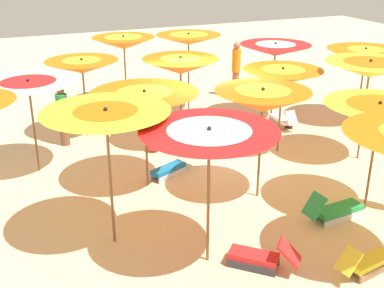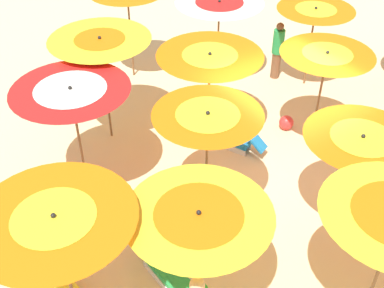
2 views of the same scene
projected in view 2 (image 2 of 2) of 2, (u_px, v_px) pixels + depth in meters
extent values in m
cube|color=beige|center=(277.00, 171.00, 10.66)|extent=(39.12, 39.12, 0.04)
cylinder|color=brown|center=(309.00, 51.00, 12.87)|extent=(0.05, 0.05, 1.94)
cone|color=orange|center=(315.00, 16.00, 12.27)|extent=(1.93, 1.93, 0.35)
cone|color=yellow|center=(315.00, 13.00, 12.22)|extent=(1.02, 1.02, 0.18)
sphere|color=black|center=(316.00, 8.00, 12.15)|extent=(0.07, 0.07, 0.07)
cylinder|color=brown|center=(218.00, 44.00, 13.11)|extent=(0.05, 0.05, 2.00)
cone|color=white|center=(219.00, 8.00, 12.49)|extent=(2.25, 2.25, 0.32)
cone|color=red|center=(219.00, 5.00, 12.44)|extent=(1.22, 1.22, 0.18)
sphere|color=black|center=(219.00, 1.00, 12.37)|extent=(0.07, 0.07, 0.07)
cylinder|color=brown|center=(131.00, 39.00, 13.14)|extent=(0.05, 0.05, 2.19)
cylinder|color=brown|center=(317.00, 106.00, 10.69)|extent=(0.05, 0.05, 2.13)
cone|color=orange|center=(326.00, 62.00, 10.02)|extent=(1.91, 1.91, 0.40)
cone|color=yellow|center=(327.00, 58.00, 9.96)|extent=(1.01, 1.01, 0.21)
sphere|color=black|center=(328.00, 52.00, 9.88)|extent=(0.07, 0.07, 0.07)
cylinder|color=brown|center=(209.00, 102.00, 11.00)|extent=(0.05, 0.05, 1.93)
cone|color=orange|center=(210.00, 63.00, 10.40)|extent=(2.26, 2.26, 0.39)
cone|color=yellow|center=(210.00, 59.00, 10.34)|extent=(1.17, 1.17, 0.20)
sphere|color=black|center=(210.00, 54.00, 10.26)|extent=(0.07, 0.07, 0.07)
cylinder|color=brown|center=(107.00, 95.00, 10.93)|extent=(0.05, 0.05, 2.26)
cone|color=yellow|center=(101.00, 48.00, 10.23)|extent=(2.13, 2.13, 0.42)
cone|color=orange|center=(100.00, 43.00, 10.16)|extent=(1.05, 1.05, 0.21)
sphere|color=black|center=(99.00, 38.00, 10.08)|extent=(0.07, 0.07, 0.07)
cylinder|color=brown|center=(349.00, 189.00, 8.78)|extent=(0.05, 0.05, 1.96)
cone|color=orange|center=(361.00, 146.00, 8.17)|extent=(1.95, 1.95, 0.36)
cone|color=yellow|center=(362.00, 142.00, 8.11)|extent=(1.06, 1.06, 0.19)
sphere|color=black|center=(363.00, 136.00, 8.04)|extent=(0.07, 0.07, 0.07)
cylinder|color=brown|center=(206.00, 171.00, 9.05)|extent=(0.05, 0.05, 2.09)
cone|color=orange|center=(208.00, 125.00, 8.40)|extent=(1.91, 1.91, 0.44)
cone|color=yellow|center=(208.00, 120.00, 8.34)|extent=(1.09, 1.09, 0.25)
sphere|color=black|center=(208.00, 113.00, 8.25)|extent=(0.07, 0.07, 0.07)
cylinder|color=brown|center=(80.00, 145.00, 9.60)|extent=(0.05, 0.05, 2.18)
cone|color=red|center=(72.00, 97.00, 8.93)|extent=(2.18, 2.18, 0.35)
cone|color=white|center=(71.00, 94.00, 8.88)|extent=(1.31, 1.31, 0.21)
sphere|color=black|center=(70.00, 88.00, 8.80)|extent=(0.07, 0.07, 0.07)
cylinder|color=brown|center=(376.00, 277.00, 7.14)|extent=(0.05, 0.05, 2.24)
cylinder|color=brown|center=(198.00, 270.00, 7.38)|extent=(0.05, 0.05, 2.00)
cone|color=yellow|center=(199.00, 224.00, 6.76)|extent=(2.07, 2.07, 0.41)
cone|color=orange|center=(199.00, 220.00, 6.70)|extent=(1.23, 1.23, 0.24)
sphere|color=black|center=(199.00, 212.00, 6.61)|extent=(0.07, 0.07, 0.07)
cylinder|color=brown|center=(69.00, 278.00, 7.19)|extent=(0.05, 0.05, 2.15)
cone|color=orange|center=(56.00, 228.00, 6.52)|extent=(2.21, 2.21, 0.40)
cone|color=yellow|center=(55.00, 222.00, 6.46)|extent=(1.12, 1.12, 0.20)
sphere|color=black|center=(53.00, 216.00, 6.38)|extent=(0.07, 0.07, 0.07)
cube|color=olive|center=(76.00, 288.00, 8.22)|extent=(0.82, 0.17, 0.14)
cube|color=yellow|center=(48.00, 260.00, 8.26)|extent=(0.37, 0.34, 0.36)
cube|color=#333338|center=(70.00, 209.00, 9.66)|extent=(0.61, 0.59, 0.14)
cube|color=#333338|center=(87.00, 211.00, 9.60)|extent=(0.61, 0.59, 0.14)
cube|color=red|center=(78.00, 206.00, 9.56)|extent=(0.82, 0.81, 0.10)
cube|color=red|center=(64.00, 220.00, 8.98)|extent=(0.50, 0.50, 0.36)
cube|color=silver|center=(178.00, 272.00, 8.49)|extent=(1.00, 0.12, 0.14)
cube|color=silver|center=(160.00, 282.00, 8.32)|extent=(1.00, 0.12, 0.14)
cube|color=green|center=(169.00, 272.00, 8.33)|extent=(1.02, 0.44, 0.10)
cube|color=green|center=(147.00, 239.00, 8.58)|extent=(0.35, 0.38, 0.43)
cube|color=silver|center=(228.00, 147.00, 11.18)|extent=(0.82, 0.40, 0.14)
cube|color=silver|center=(234.00, 140.00, 11.36)|extent=(0.82, 0.40, 0.14)
cube|color=#1972B7|center=(231.00, 140.00, 11.20)|extent=(0.92, 0.63, 0.10)
cube|color=#1972B7|center=(257.00, 142.00, 10.79)|extent=(0.50, 0.43, 0.36)
cylinder|color=brown|center=(276.00, 65.00, 13.50)|extent=(0.24, 0.24, 0.75)
cylinder|color=green|center=(278.00, 42.00, 13.07)|extent=(0.30, 0.30, 0.65)
sphere|color=brown|center=(280.00, 26.00, 12.80)|extent=(0.20, 0.20, 0.20)
sphere|color=#D8A87F|center=(197.00, 285.00, 6.49)|extent=(0.21, 0.21, 0.21)
sphere|color=red|center=(286.00, 123.00, 11.74)|extent=(0.35, 0.35, 0.35)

